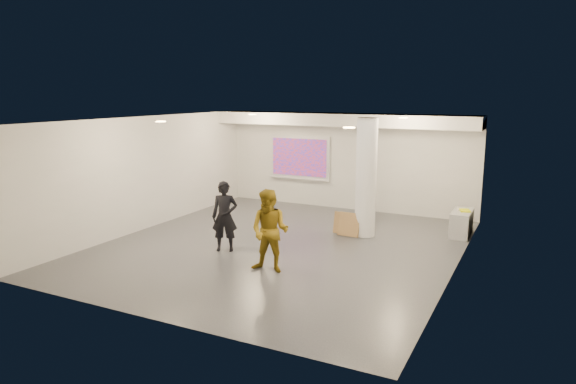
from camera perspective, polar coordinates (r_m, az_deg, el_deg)
The scene contains 20 objects.
floor at distance 12.33m, azimuth -0.83°, elevation -6.03°, with size 8.00×9.00×0.01m, color #373A3F.
ceiling at distance 11.80m, azimuth -0.87°, elevation 8.03°, with size 8.00×9.00×0.01m, color white.
wall_back at distance 16.06m, azimuth 6.55°, elevation 3.39°, with size 8.00×0.01×3.00m, color silver.
wall_front at distance 8.33m, azimuth -15.24°, elevation -4.11°, with size 8.00×0.01×3.00m, color silver.
wall_left at distance 14.23m, azimuth -15.32°, elevation 2.09°, with size 0.01×9.00×3.00m, color silver.
wall_right at distance 10.77m, azimuth 18.41°, elevation -0.88°, with size 0.01×9.00×3.00m, color silver.
soffit_band at distance 15.42m, azimuth 5.95°, elevation 8.02°, with size 8.00×1.10×0.36m, color silver.
downlight_nw at distance 15.05m, azimuth -3.98°, elevation 8.59°, with size 0.22×0.22×0.02m, color #FFD582.
downlight_ne at distance 13.37m, azimuth 12.67°, elevation 8.04°, with size 0.22×0.22×0.02m, color #FFD582.
downlight_sw at distance 11.78m, azimuth -13.96°, elevation 7.61°, with size 0.22×0.22×0.02m, color #FFD582.
downlight_se at distance 9.55m, azimuth 6.81°, elevation 7.12°, with size 0.22×0.22×0.02m, color #FFD582.
column at distance 13.05m, azimuth 8.67°, elevation 1.57°, with size 0.52×0.52×3.00m, color white.
projection_screen at distance 16.62m, azimuth 1.29°, elevation 3.82°, with size 2.10×0.13×1.42m.
credenza at distance 13.87m, azimuth 18.72°, elevation -3.30°, with size 0.46×1.10×0.64m, color #9EA0A4.
papers_stack at distance 13.94m, azimuth 18.74°, elevation -1.84°, with size 0.23×0.29×0.02m, color silver.
postit_pad at distance 13.80m, azimuth 19.05°, elevation -1.95°, with size 0.24×0.33×0.03m, color #E3F309.
cardboard_back at distance 13.36m, azimuth 6.10°, elevation -3.48°, with size 0.52×0.05×0.57m, color olive.
cardboard_front at distance 13.20m, azimuth 6.81°, elevation -3.60°, with size 0.55×0.06×0.61m, color olive.
woman at distance 11.88m, azimuth -7.04°, elevation -2.71°, with size 0.59×0.39×1.62m, color black.
man at distance 10.42m, azimuth -2.03°, elevation -4.36°, with size 0.83×0.65×1.71m, color olive.
Camera 1 is at (5.41, -10.47, 3.63)m, focal length 32.00 mm.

